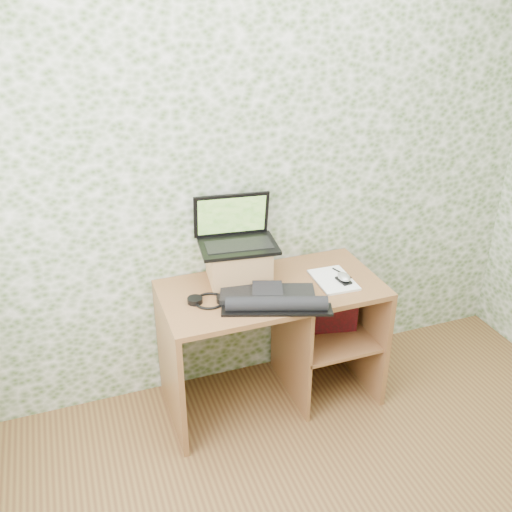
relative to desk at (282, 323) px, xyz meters
name	(u,v)px	position (x,y,z in m)	size (l,w,h in m)	color
wall_back	(252,173)	(-0.08, 0.28, 0.82)	(3.50, 3.50, 0.00)	silver
desk	(282,323)	(0.00, 0.00, 0.00)	(1.20, 0.60, 0.75)	brown
riser	(239,264)	(-0.22, 0.12, 0.37)	(0.33, 0.27, 0.20)	#A77B4B
laptop	(236,234)	(-0.22, 0.16, 0.53)	(0.44, 0.34, 0.28)	black
keyboard	(271,299)	(-0.14, -0.18, 0.30)	(0.56, 0.44, 0.08)	black
headphones	(209,300)	(-0.44, -0.06, 0.28)	(0.22, 0.20, 0.03)	black
notepad	(333,280)	(0.27, -0.08, 0.28)	(0.20, 0.28, 0.01)	white
mouse	(344,279)	(0.31, -0.12, 0.30)	(0.06, 0.10, 0.03)	silver
pen	(342,273)	(0.34, -0.04, 0.29)	(0.01, 0.01, 0.14)	black
red_box	(334,306)	(0.31, -0.03, 0.07)	(0.26, 0.08, 0.32)	maroon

